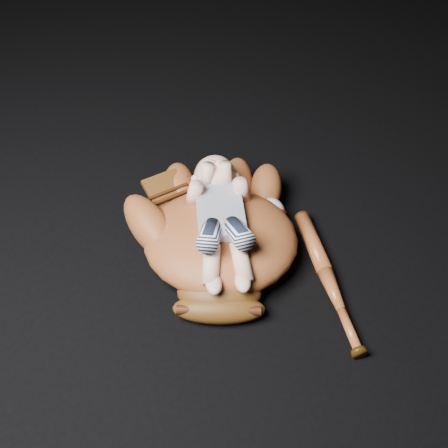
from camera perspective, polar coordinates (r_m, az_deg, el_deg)
The scene contains 4 objects.
baseball_glove at distance 1.38m, azimuth -0.35°, elevation -1.04°, with size 0.47×0.54×0.17m, color brown, non-canonical shape.
newborn_baby at distance 1.33m, azimuth -0.25°, elevation 0.48°, with size 0.18×0.40×0.16m, color #E9B396, non-canonical shape.
baseball_bat at distance 1.39m, azimuth 10.54°, elevation -5.53°, with size 0.04×0.43×0.04m, color #94451C, non-canonical shape.
baseball at distance 1.49m, azimuth 4.63°, elevation 1.08°, with size 0.08×0.08×0.08m, color white.
Camera 1 is at (-0.19, -0.93, 1.09)m, focal length 45.00 mm.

